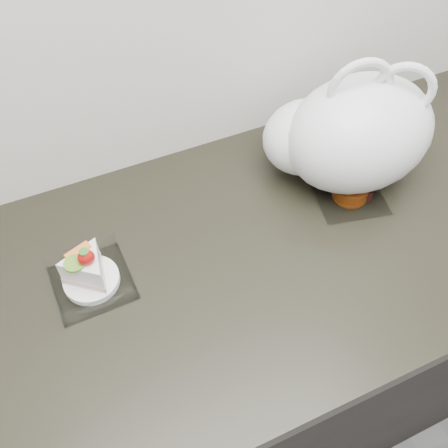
{
  "coord_description": "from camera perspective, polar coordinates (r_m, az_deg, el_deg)",
  "views": [
    {
      "loc": [
        -0.29,
        1.2,
        1.66
      ],
      "look_at": [
        -0.05,
        1.74,
        0.94
      ],
      "focal_mm": 40.0,
      "sensor_mm": 36.0,
      "label": 1
    }
  ],
  "objects": [
    {
      "name": "plastic_bag",
      "position": [
        1.03,
        14.03,
        10.01
      ],
      "size": [
        0.38,
        0.34,
        0.28
      ],
      "rotation": [
        0.0,
        0.0,
        -0.4
      ],
      "color": "white",
      "rests_on": "counter"
    },
    {
      "name": "mooncake_wrap",
      "position": [
        1.05,
        14.32,
        3.52
      ],
      "size": [
        0.16,
        0.16,
        0.03
      ],
      "rotation": [
        0.0,
        0.0,
        -0.04
      ],
      "color": "white",
      "rests_on": "counter"
    },
    {
      "name": "cake_tray",
      "position": [
        0.91,
        -15.12,
        -5.58
      ],
      "size": [
        0.14,
        0.14,
        0.11
      ],
      "rotation": [
        0.0,
        0.0,
        0.02
      ],
      "color": "white",
      "rests_on": "counter"
    },
    {
      "name": "counter",
      "position": [
        1.34,
        2.87,
        -14.15
      ],
      "size": [
        2.04,
        0.64,
        0.9
      ],
      "color": "black",
      "rests_on": "ground"
    }
  ]
}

